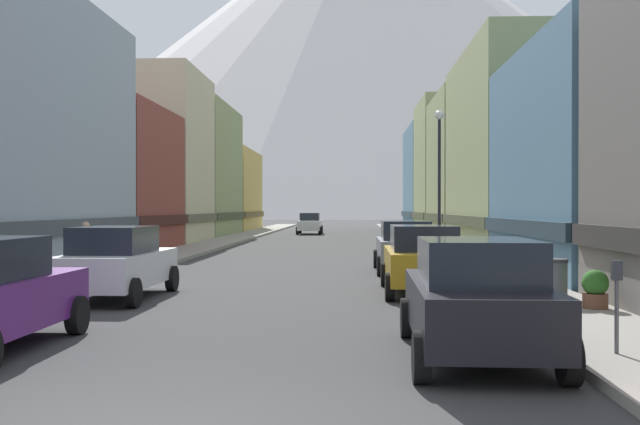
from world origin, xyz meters
The scene contains 22 objects.
sidewalk_left centered at (-6.25, 35.00, 0.07)m, with size 2.50×100.00×0.15m, color gray.
sidewalk_right centered at (6.25, 35.00, 0.07)m, with size 2.50×100.00×0.15m, color gray.
storefront_left_2 centered at (-11.66, 29.49, 3.51)m, with size 8.63×9.15×7.28m.
storefront_left_3 centered at (-12.45, 38.68, 5.20)m, with size 10.19×8.75×10.75m.
storefront_left_4 centered at (-11.31, 49.59, 4.90)m, with size 7.92×12.53×10.14m.
storefront_left_5 centered at (-11.83, 63.07, 3.72)m, with size 8.97×13.29×7.72m.
storefront_right_2 centered at (11.06, 29.93, 4.83)m, with size 7.43×13.52×10.01m.
storefront_right_3 centered at (10.99, 42.63, 4.72)m, with size 7.28×10.77×9.77m.
storefront_right_4 centered at (12.46, 53.95, 5.33)m, with size 10.23×10.70×11.00m.
storefront_right_5 centered at (11.94, 66.48, 4.95)m, with size 9.17×13.55×10.23m.
car_left_1 centered at (-3.80, 10.87, 0.90)m, with size 2.12×4.43×1.78m.
car_right_0 centered at (3.80, 4.14, 0.90)m, with size 2.14×4.44×1.78m.
car_right_1 centered at (3.80, 12.33, 0.90)m, with size 2.09×4.42×1.78m.
car_right_2 centered at (3.80, 18.69, 0.90)m, with size 2.07×4.41×1.78m.
car_driving_0 centered at (-1.60, 54.47, 0.90)m, with size 2.06×4.40×1.78m.
parking_meter_near centered at (5.75, 3.86, 1.01)m, with size 0.14×0.10×1.33m.
trash_bin_right centered at (6.35, 9.28, 0.64)m, with size 0.59×0.59×0.98m.
potted_plant_0 centered at (7.00, 8.58, 0.55)m, with size 0.54×0.54×0.80m.
potted_plant_2 centered at (7.00, 18.32, 0.56)m, with size 0.52×0.52×0.86m.
pedestrian_1 centered at (-6.25, 15.39, 0.91)m, with size 0.36×0.36×1.65m.
streetlamp_right centered at (5.35, 21.73, 3.99)m, with size 0.36×0.36×5.86m.
mountain_backdrop centered at (6.57, 260.00, 57.49)m, with size 272.63×272.63×114.97m, color silver.
Camera 1 is at (1.97, -6.71, 2.24)m, focal length 40.89 mm.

